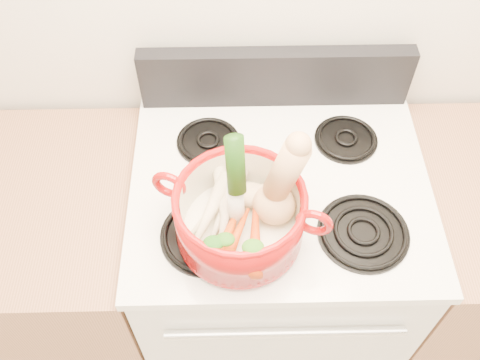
{
  "coord_description": "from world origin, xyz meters",
  "views": [
    {
      "loc": [
        -0.12,
        0.58,
        2.07
      ],
      "look_at": [
        -0.11,
        1.22,
        1.2
      ],
      "focal_mm": 40.0,
      "sensor_mm": 36.0,
      "label": 1
    }
  ],
  "objects_px": {
    "dutch_oven": "(240,215)",
    "leek": "(236,186)",
    "stove_body": "(272,269)",
    "squash": "(277,183)"
  },
  "relations": [
    {
      "from": "stove_body",
      "to": "leek",
      "type": "distance_m",
      "value": 0.7
    },
    {
      "from": "stove_body",
      "to": "dutch_oven",
      "type": "bearing_deg",
      "value": -124.18
    },
    {
      "from": "dutch_oven",
      "to": "stove_body",
      "type": "bearing_deg",
      "value": 74.4
    },
    {
      "from": "squash",
      "to": "leek",
      "type": "distance_m",
      "value": 0.09
    },
    {
      "from": "dutch_oven",
      "to": "leek",
      "type": "height_order",
      "value": "leek"
    },
    {
      "from": "stove_body",
      "to": "leek",
      "type": "relative_size",
      "value": 3.36
    },
    {
      "from": "squash",
      "to": "leek",
      "type": "height_order",
      "value": "leek"
    },
    {
      "from": "dutch_oven",
      "to": "squash",
      "type": "relative_size",
      "value": 1.15
    },
    {
      "from": "dutch_oven",
      "to": "squash",
      "type": "bearing_deg",
      "value": 37.42
    },
    {
      "from": "leek",
      "to": "stove_body",
      "type": "bearing_deg",
      "value": 40.14
    }
  ]
}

